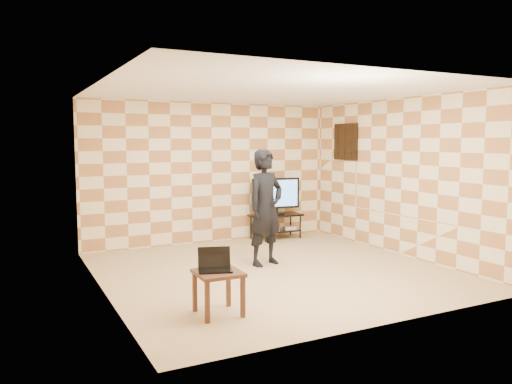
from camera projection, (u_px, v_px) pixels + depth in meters
floor at (274, 271)px, 7.58m from camera, size 5.00×5.00×0.00m
wall_back at (212, 173)px, 9.66m from camera, size 5.00×0.02×2.70m
wall_front at (389, 200)px, 5.22m from camera, size 5.00×0.02×2.70m
wall_left at (102, 190)px, 6.32m from camera, size 0.02×5.00×2.70m
wall_right at (401, 177)px, 8.56m from camera, size 0.02×5.00×2.70m
ceiling at (274, 91)px, 7.30m from camera, size 5.00×5.00×0.02m
wall_art at (346, 142)px, 9.86m from camera, size 0.04×0.72×0.72m
tv_stand at (276, 221)px, 10.05m from camera, size 1.05×0.47×0.50m
tv at (276, 194)px, 9.99m from camera, size 1.00×0.22×0.73m
dvd_player at (266, 229)px, 9.97m from camera, size 0.48×0.38×0.07m
game_console at (290, 228)px, 10.20m from camera, size 0.27×0.22×0.05m
side_table at (218, 279)px, 5.63m from camera, size 0.51×0.51×0.50m
laptop at (215, 265)px, 5.67m from camera, size 0.44×0.39×0.25m
person at (266, 208)px, 7.88m from camera, size 0.76×0.61×1.83m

